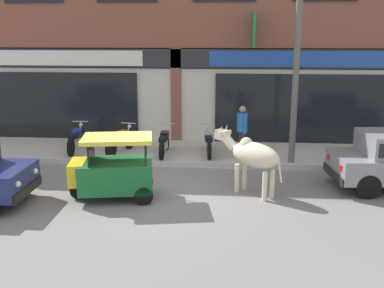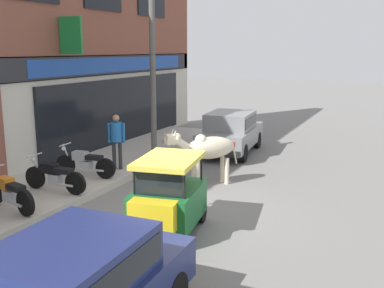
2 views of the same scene
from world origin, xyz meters
TOP-DOWN VIEW (x-y plane):
  - ground_plane at (0.00, 0.00)m, footprint 90.00×90.00m
  - sidewalk at (0.00, 3.65)m, footprint 19.00×2.89m
  - cow at (2.46, 0.13)m, footprint 1.74×1.60m
  - car_1 at (6.28, 0.88)m, footprint 3.73×1.95m
  - auto_rickshaw at (-0.85, -0.45)m, footprint 2.10×1.44m
  - motorcycle_1 at (-1.55, 3.09)m, footprint 0.68×1.78m
  - motorcycle_2 at (-0.14, 3.08)m, footprint 0.52×1.81m
  - motorcycle_3 at (1.23, 3.24)m, footprint 0.52×1.81m
  - pedestrian at (2.28, 2.89)m, footprint 0.32×0.47m
  - utility_pole at (3.74, 2.50)m, footprint 0.18×0.18m

SIDE VIEW (x-z plane):
  - ground_plane at x=0.00m, z-range 0.00..0.00m
  - sidewalk at x=0.00m, z-range 0.00..0.17m
  - motorcycle_1 at x=-1.55m, z-range 0.12..0.99m
  - motorcycle_2 at x=-0.14m, z-range 0.12..0.99m
  - motorcycle_3 at x=1.23m, z-range 0.12..0.99m
  - auto_rickshaw at x=-0.85m, z-range -0.10..1.42m
  - car_1 at x=6.28m, z-range 0.08..1.54m
  - cow at x=2.46m, z-range 0.20..1.81m
  - pedestrian at x=2.28m, z-range 0.35..1.95m
  - utility_pole at x=3.74m, z-range 0.17..5.47m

